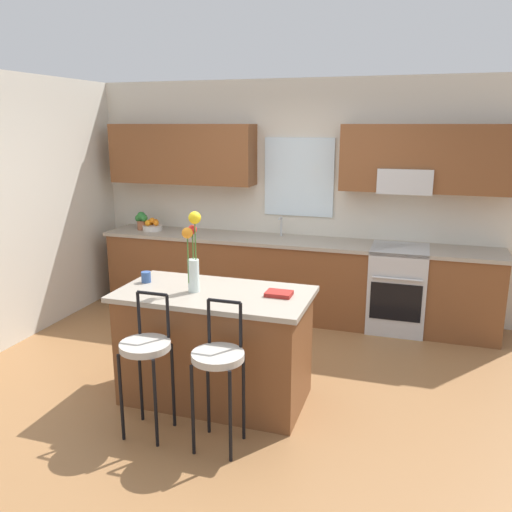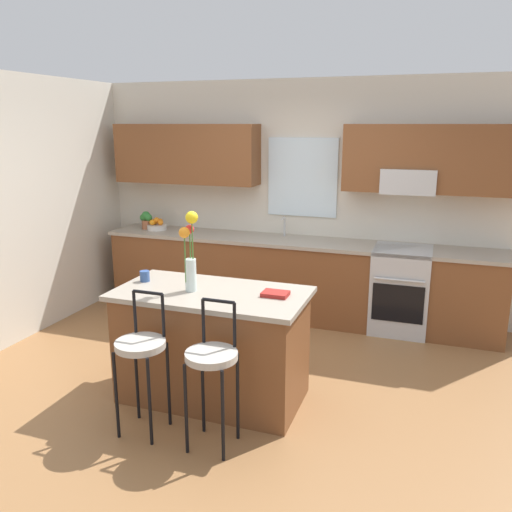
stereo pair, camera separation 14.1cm
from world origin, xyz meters
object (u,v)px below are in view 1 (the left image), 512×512
at_px(flower_vase, 193,252).
at_px(bar_stool_near, 146,352).
at_px(mug_ceramic, 146,277).
at_px(cookbook, 279,294).
at_px(bar_stool_middle, 218,362).
at_px(fruit_bowl_oranges, 152,226).
at_px(potted_plant_small, 141,220).
at_px(oven_range, 397,288).
at_px(kitchen_island, 215,345).

bearing_deg(flower_vase, bar_stool_near, -102.24).
bearing_deg(bar_stool_near, flower_vase, 77.76).
bearing_deg(mug_ceramic, flower_vase, -12.74).
bearing_deg(cookbook, bar_stool_middle, -109.52).
distance_m(mug_ceramic, cookbook, 1.15).
relative_size(mug_ceramic, fruit_bowl_oranges, 0.37).
bearing_deg(mug_ceramic, potted_plant_small, 120.52).
bearing_deg(fruit_bowl_oranges, potted_plant_small, -178.25).
xyz_separation_m(oven_range, cookbook, (-0.81, -1.95, 0.48)).
distance_m(bar_stool_near, bar_stool_middle, 0.55).
height_order(cookbook, potted_plant_small, potted_plant_small).
xyz_separation_m(flower_vase, mug_ceramic, (-0.48, 0.11, -0.27)).
bearing_deg(fruit_bowl_oranges, cookbook, -42.52).
distance_m(oven_range, flower_vase, 2.65).
relative_size(kitchen_island, bar_stool_middle, 1.46).
bearing_deg(potted_plant_small, bar_stool_near, -60.14).
bearing_deg(cookbook, mug_ceramic, 179.78).
bearing_deg(kitchen_island, flower_vase, -162.98).
distance_m(bar_stool_near, mug_ceramic, 0.83).
bearing_deg(flower_vase, mug_ceramic, 167.26).
height_order(cookbook, fruit_bowl_oranges, fruit_bowl_oranges).
xyz_separation_m(flower_vase, fruit_bowl_oranges, (-1.50, 2.09, -0.27)).
xyz_separation_m(mug_ceramic, fruit_bowl_oranges, (-1.02, 1.98, 0.01)).
height_order(kitchen_island, cookbook, cookbook).
distance_m(kitchen_island, cookbook, 0.70).
height_order(oven_range, bar_stool_near, bar_stool_near).
height_order(kitchen_island, mug_ceramic, mug_ceramic).
xyz_separation_m(bar_stool_near, cookbook, (0.79, 0.67, 0.30)).
bearing_deg(bar_stool_middle, fruit_bowl_oranges, 125.94).
bearing_deg(oven_range, bar_stool_middle, -111.80).
distance_m(flower_vase, mug_ceramic, 0.57).
bearing_deg(oven_range, cookbook, -112.56).
relative_size(kitchen_island, mug_ceramic, 16.94).
height_order(oven_range, kitchen_island, same).
relative_size(bar_stool_near, mug_ceramic, 11.58).
relative_size(kitchen_island, bar_stool_near, 1.46).
bearing_deg(mug_ceramic, bar_stool_middle, -36.68).
bearing_deg(cookbook, potted_plant_small, 139.42).
relative_size(bar_stool_middle, fruit_bowl_oranges, 4.34).
bearing_deg(kitchen_island, cookbook, 6.45).
bearing_deg(cookbook, kitchen_island, -173.55).
height_order(bar_stool_near, potted_plant_small, potted_plant_small).
distance_m(kitchen_island, fruit_bowl_oranges, 2.67).
height_order(bar_stool_middle, potted_plant_small, potted_plant_small).
relative_size(cookbook, potted_plant_small, 0.89).
bearing_deg(kitchen_island, bar_stool_near, -114.12).
relative_size(bar_stool_near, fruit_bowl_oranges, 4.34).
relative_size(bar_stool_near, potted_plant_small, 4.66).
bearing_deg(flower_vase, kitchen_island, 17.02).
height_order(oven_range, mug_ceramic, mug_ceramic).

